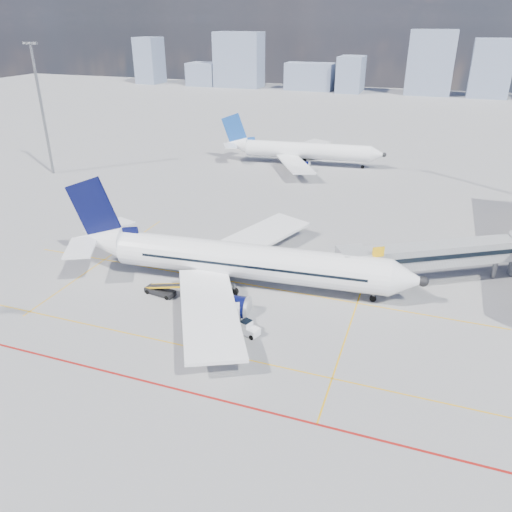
{
  "coord_description": "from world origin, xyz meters",
  "views": [
    {
      "loc": [
        19.52,
        -42.12,
        29.37
      ],
      "look_at": [
        1.7,
        8.04,
        4.0
      ],
      "focal_mm": 35.0,
      "sensor_mm": 36.0,
      "label": 1
    }
  ],
  "objects": [
    {
      "name": "floodlight_mast_nw",
      "position": [
        -55.0,
        40.0,
        13.59
      ],
      "size": [
        3.2,
        0.61,
        25.45
      ],
      "color": "slate",
      "rests_on": "ground"
    },
    {
      "name": "ground",
      "position": [
        0.0,
        0.0,
        0.0
      ],
      "size": [
        420.0,
        420.0,
        0.0
      ],
      "primitive_type": "plane",
      "color": "gray",
      "rests_on": "ground"
    },
    {
      "name": "distant_skyline",
      "position": [
        5.32,
        190.0,
        10.29
      ],
      "size": [
        242.95,
        15.93,
        25.6
      ],
      "color": "slate",
      "rests_on": "ground"
    },
    {
      "name": "ramp_worker",
      "position": [
        3.2,
        -2.43,
        0.99
      ],
      "size": [
        0.8,
        0.86,
        1.97
      ],
      "primitive_type": "imported",
      "rotation": [
        0.0,
        0.0,
        0.95
      ],
      "color": "yellow",
      "rests_on": "ground"
    },
    {
      "name": "belt_loader",
      "position": [
        -8.07,
        2.22,
        0.57
      ],
      "size": [
        5.46,
        2.03,
        2.19
      ],
      "rotation": [
        0.0,
        0.0,
        -0.16
      ],
      "color": "black",
      "rests_on": "ground"
    },
    {
      "name": "baggage_tug",
      "position": [
        4.4,
        -1.97,
        0.72
      ],
      "size": [
        2.46,
        1.96,
        1.51
      ],
      "rotation": [
        0.0,
        0.0,
        -0.35
      ],
      "color": "white",
      "rests_on": "ground"
    },
    {
      "name": "cargo_dolly",
      "position": [
        1.16,
        -0.37,
        1.01
      ],
      "size": [
        3.66,
        2.56,
        1.84
      ],
      "rotation": [
        0.0,
        0.0,
        0.35
      ],
      "color": "black",
      "rests_on": "ground"
    },
    {
      "name": "apron_markings",
      "position": [
        -0.58,
        -3.91,
        0.01
      ],
      "size": [
        90.0,
        35.12,
        0.01
      ],
      "color": "#D99C0B",
      "rests_on": "ground"
    },
    {
      "name": "main_aircraft",
      "position": [
        -0.94,
        7.6,
        3.22
      ],
      "size": [
        43.87,
        38.18,
        12.81
      ],
      "rotation": [
        0.0,
        0.0,
        0.08
      ],
      "color": "white",
      "rests_on": "ground"
    },
    {
      "name": "second_aircraft",
      "position": [
        -7.74,
        63.64,
        3.23
      ],
      "size": [
        36.21,
        31.5,
        10.74
      ],
      "rotation": [
        0.0,
        0.0,
        0.11
      ],
      "color": "white",
      "rests_on": "ground"
    },
    {
      "name": "jet_bridge",
      "position": [
        23.51,
        16.91,
        3.74
      ],
      "size": [
        23.55,
        15.78,
        6.3
      ],
      "color": "#94979C",
      "rests_on": "ground"
    }
  ]
}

